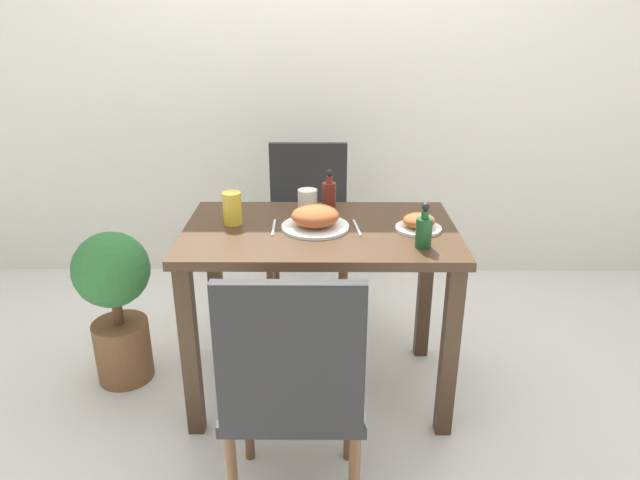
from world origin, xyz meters
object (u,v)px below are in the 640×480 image
food_plate (315,218)px  sauce_bottle (329,193)px  chair_near (293,385)px  juice_glass (232,208)px  side_plate (419,223)px  drink_cup (308,199)px  potted_plant_left (115,297)px  condiment_bottle (424,230)px  chair_far (308,223)px

food_plate → sauce_bottle: sauce_bottle is taller
chair_near → juice_glass: (-0.27, 0.73, 0.30)m
side_plate → drink_cup: size_ratio=2.12×
chair_near → sauce_bottle: 0.99m
food_plate → sauce_bottle: bearing=77.5°
food_plate → juice_glass: (-0.33, 0.04, 0.02)m
chair_near → drink_cup: chair_near is taller
side_plate → potted_plant_left: side_plate is taller
food_plate → potted_plant_left: (-0.85, 0.07, -0.39)m
drink_cup → juice_glass: juice_glass is taller
sauce_bottle → drink_cup: bearing=-166.9°
food_plate → condiment_bottle: 0.43m
food_plate → side_plate: size_ratio=1.49×
juice_glass → sauce_bottle: (0.38, 0.21, -0.00)m
chair_near → potted_plant_left: bearing=-43.5°
chair_far → food_plate: bearing=-86.0°
juice_glass → sauce_bottle: 0.44m
potted_plant_left → side_plate: bearing=-4.1°
side_plate → juice_glass: juice_glass is taller
drink_cup → condiment_bottle: 0.60m
chair_far → condiment_bottle: size_ratio=5.44×
side_plate → condiment_bottle: 0.17m
juice_glass → side_plate: bearing=-4.8°
juice_glass → condiment_bottle: size_ratio=0.78×
side_plate → drink_cup: bearing=150.1°
food_plate → condiment_bottle: bearing=-26.1°
side_plate → juice_glass: 0.73m
chair_near → side_plate: (0.45, 0.67, 0.26)m
side_plate → condiment_bottle: size_ratio=1.06×
chair_near → sauce_bottle: (0.11, 0.94, 0.29)m
side_plate → chair_near: bearing=-124.3°
chair_near → potted_plant_left: (-0.80, 0.76, -0.11)m
drink_cup → sauce_bottle: bearing=13.1°
chair_near → potted_plant_left: size_ratio=1.31×
drink_cup → sauce_bottle: size_ratio=0.50×
side_plate → chair_far: bearing=122.7°
drink_cup → sauce_bottle: 0.10m
chair_far → potted_plant_left: size_ratio=1.31×
food_plate → condiment_bottle: size_ratio=1.59×
sauce_bottle → food_plate: bearing=-102.5°
potted_plant_left → chair_near: bearing=-43.5°
chair_far → drink_cup: size_ratio=10.84×
juice_glass → potted_plant_left: juice_glass is taller
sauce_bottle → condiment_bottle: (0.33, -0.44, 0.00)m
drink_cup → potted_plant_left: 0.92m
chair_far → juice_glass: chair_far is taller
condiment_bottle → food_plate: bearing=153.9°
chair_far → side_plate: chair_far is taller
chair_near → chair_far: 1.36m
food_plate → juice_glass: size_ratio=2.03×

